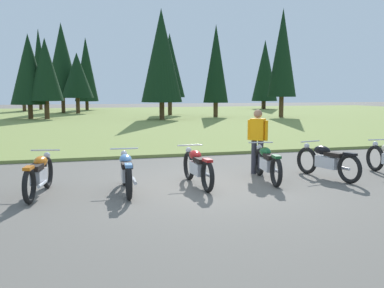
{
  "coord_description": "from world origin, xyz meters",
  "views": [
    {
      "loc": [
        -2.9,
        -9.31,
        2.12
      ],
      "look_at": [
        0.0,
        0.6,
        0.9
      ],
      "focal_mm": 41.35,
      "sensor_mm": 36.0,
      "label": 1
    }
  ],
  "objects_px": {
    "motorcycle_sky_blue": "(126,172)",
    "rider_with_back_turned": "(258,138)",
    "motorcycle_orange": "(39,174)",
    "motorcycle_british_green": "(267,163)",
    "motorcycle_black": "(327,161)",
    "motorcycle_red": "(197,167)"
  },
  "relations": [
    {
      "from": "motorcycle_sky_blue",
      "to": "rider_with_back_turned",
      "type": "xyz_separation_m",
      "value": [
        3.56,
        1.17,
        0.51
      ]
    },
    {
      "from": "motorcycle_orange",
      "to": "motorcycle_british_green",
      "type": "relative_size",
      "value": 0.99
    },
    {
      "from": "motorcycle_black",
      "to": "motorcycle_orange",
      "type": "bearing_deg",
      "value": 179.24
    },
    {
      "from": "motorcycle_british_green",
      "to": "motorcycle_sky_blue",
      "type": "bearing_deg",
      "value": -175.8
    },
    {
      "from": "motorcycle_sky_blue",
      "to": "motorcycle_red",
      "type": "height_order",
      "value": "same"
    },
    {
      "from": "motorcycle_black",
      "to": "rider_with_back_turned",
      "type": "relative_size",
      "value": 1.24
    },
    {
      "from": "motorcycle_red",
      "to": "motorcycle_sky_blue",
      "type": "bearing_deg",
      "value": -173.24
    },
    {
      "from": "motorcycle_sky_blue",
      "to": "rider_with_back_turned",
      "type": "distance_m",
      "value": 3.78
    },
    {
      "from": "motorcycle_orange",
      "to": "motorcycle_british_green",
      "type": "height_order",
      "value": "same"
    },
    {
      "from": "motorcycle_british_green",
      "to": "rider_with_back_turned",
      "type": "height_order",
      "value": "rider_with_back_turned"
    },
    {
      "from": "motorcycle_sky_blue",
      "to": "motorcycle_red",
      "type": "relative_size",
      "value": 1.0
    },
    {
      "from": "motorcycle_british_green",
      "to": "motorcycle_black",
      "type": "height_order",
      "value": "same"
    },
    {
      "from": "rider_with_back_turned",
      "to": "motorcycle_black",
      "type": "bearing_deg",
      "value": -36.9
    },
    {
      "from": "motorcycle_black",
      "to": "rider_with_back_turned",
      "type": "bearing_deg",
      "value": 143.1
    },
    {
      "from": "motorcycle_orange",
      "to": "rider_with_back_turned",
      "type": "height_order",
      "value": "rider_with_back_turned"
    },
    {
      "from": "motorcycle_orange",
      "to": "motorcycle_british_green",
      "type": "xyz_separation_m",
      "value": [
        5.16,
        0.03,
        0.0
      ]
    },
    {
      "from": "motorcycle_red",
      "to": "motorcycle_british_green",
      "type": "height_order",
      "value": "same"
    },
    {
      "from": "motorcycle_red",
      "to": "motorcycle_black",
      "type": "xyz_separation_m",
      "value": [
        3.31,
        -0.07,
        0.0
      ]
    },
    {
      "from": "motorcycle_orange",
      "to": "motorcycle_sky_blue",
      "type": "height_order",
      "value": "same"
    },
    {
      "from": "motorcycle_red",
      "to": "rider_with_back_turned",
      "type": "height_order",
      "value": "rider_with_back_turned"
    },
    {
      "from": "motorcycle_british_green",
      "to": "motorcycle_black",
      "type": "bearing_deg",
      "value": -4.53
    },
    {
      "from": "motorcycle_sky_blue",
      "to": "motorcycle_orange",
      "type": "bearing_deg",
      "value": 173.02
    }
  ]
}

